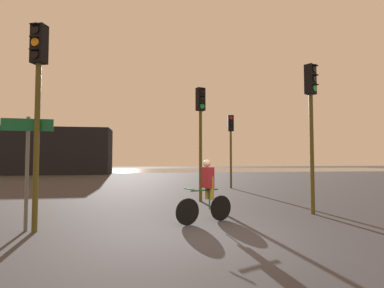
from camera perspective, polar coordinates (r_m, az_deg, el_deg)
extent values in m
plane|color=#333338|center=(6.50, 2.35, -17.39)|extent=(120.00, 120.00, 0.00)
cube|color=slate|center=(44.22, -7.09, -4.99)|extent=(80.00, 16.00, 0.01)
cube|color=black|center=(36.04, -27.10, -1.22)|extent=(14.86, 4.00, 4.98)
cylinder|color=#4C4719|center=(16.98, 7.42, -2.96)|extent=(0.12, 0.12, 3.21)
cube|color=black|center=(17.10, 7.37, 3.94)|extent=(0.34, 0.27, 0.90)
cylinder|color=red|center=(17.01, 7.45, 4.97)|extent=(0.19, 0.05, 0.19)
cube|color=black|center=(17.00, 7.46, 5.34)|extent=(0.20, 0.14, 0.02)
cylinder|color=black|center=(16.97, 7.45, 4.00)|extent=(0.19, 0.05, 0.19)
cube|color=black|center=(16.96, 7.46, 4.37)|extent=(0.20, 0.14, 0.02)
cylinder|color=black|center=(16.94, 7.46, 3.02)|extent=(0.19, 0.05, 0.19)
cube|color=black|center=(16.93, 7.47, 3.40)|extent=(0.20, 0.14, 0.02)
cylinder|color=#4C4719|center=(9.66, 21.86, -1.68)|extent=(0.12, 0.12, 3.59)
cube|color=black|center=(9.96, 21.61, 11.35)|extent=(0.40, 0.37, 0.90)
cylinder|color=black|center=(9.98, 22.29, 13.06)|extent=(0.18, 0.13, 0.19)
cube|color=black|center=(10.00, 22.38, 13.69)|extent=(0.22, 0.20, 0.02)
cylinder|color=black|center=(9.90, 22.32, 11.45)|extent=(0.18, 0.13, 0.19)
cube|color=black|center=(9.92, 22.41, 12.08)|extent=(0.22, 0.20, 0.02)
cylinder|color=green|center=(9.83, 22.35, 9.81)|extent=(0.18, 0.13, 0.19)
cube|color=black|center=(9.85, 22.44, 10.45)|extent=(0.22, 0.20, 0.02)
cylinder|color=#4C4719|center=(7.63, -27.50, -0.43)|extent=(0.12, 0.12, 3.82)
cube|color=black|center=(8.07, -27.09, 16.56)|extent=(0.38, 0.34, 0.90)
cylinder|color=black|center=(8.08, -27.68, 18.76)|extent=(0.19, 0.10, 0.19)
cube|color=black|center=(8.10, -27.76, 19.52)|extent=(0.22, 0.18, 0.02)
cylinder|color=orange|center=(7.98, -27.74, 16.82)|extent=(0.19, 0.10, 0.19)
cube|color=black|center=(8.00, -27.81, 17.60)|extent=(0.22, 0.18, 0.02)
cylinder|color=black|center=(7.89, -27.79, 14.83)|extent=(0.19, 0.10, 0.19)
cube|color=black|center=(7.90, -27.86, 15.62)|extent=(0.22, 0.18, 0.02)
cylinder|color=#4C4719|center=(11.63, 1.64, -2.24)|extent=(0.12, 0.12, 3.52)
cube|color=black|center=(11.86, 1.62, 8.50)|extent=(0.38, 0.33, 0.90)
cylinder|color=black|center=(11.81, 1.95, 9.99)|extent=(0.19, 0.09, 0.19)
cube|color=black|center=(11.82, 2.00, 10.53)|extent=(0.22, 0.18, 0.02)
cylinder|color=black|center=(11.75, 1.96, 8.61)|extent=(0.19, 0.09, 0.19)
cube|color=black|center=(11.75, 2.01, 9.15)|extent=(0.22, 0.18, 0.02)
cylinder|color=green|center=(11.69, 1.96, 7.22)|extent=(0.19, 0.09, 0.19)
cube|color=black|center=(11.70, 2.01, 7.77)|extent=(0.22, 0.18, 0.02)
cylinder|color=slate|center=(7.82, -28.93, -4.93)|extent=(0.08, 0.08, 2.60)
cube|color=#116038|center=(7.80, -28.84, 3.23)|extent=(1.10, 0.11, 0.28)
cylinder|color=black|center=(7.56, -0.86, -12.78)|extent=(0.62, 0.31, 0.66)
cylinder|color=black|center=(8.16, 5.51, -12.03)|extent=(0.62, 0.31, 0.66)
cylinder|color=#1E592D|center=(7.78, 2.44, -8.77)|extent=(0.78, 0.39, 0.04)
cylinder|color=#1E592D|center=(7.90, 3.35, -10.33)|extent=(0.04, 0.04, 0.55)
cylinder|color=#1E592D|center=(7.51, -0.53, -8.60)|extent=(0.22, 0.43, 0.03)
cylinder|color=olive|center=(7.95, 2.91, -8.29)|extent=(0.11, 0.11, 0.60)
cylinder|color=olive|center=(7.79, 3.78, -8.40)|extent=(0.11, 0.11, 0.60)
cube|color=maroon|center=(7.82, 3.04, -6.39)|extent=(0.31, 0.36, 0.54)
sphere|color=beige|center=(7.78, 2.85, -3.68)|extent=(0.20, 0.20, 0.20)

